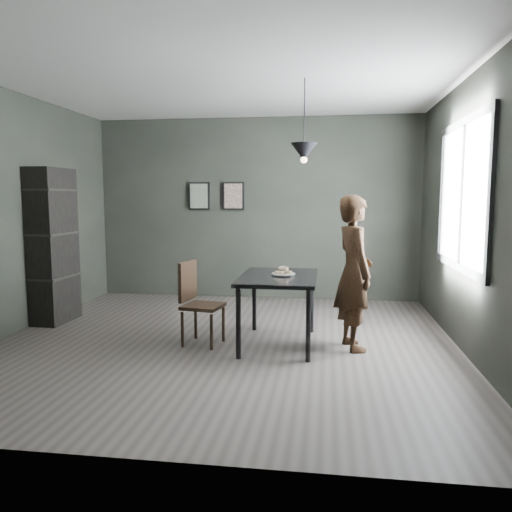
# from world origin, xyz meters

# --- Properties ---
(ground) EXTENTS (5.00, 5.00, 0.00)m
(ground) POSITION_xyz_m (0.00, 0.00, 0.00)
(ground) COLOR #322E2B
(ground) RESTS_ON ground
(back_wall) EXTENTS (5.00, 0.10, 2.80)m
(back_wall) POSITION_xyz_m (0.00, 2.50, 1.40)
(back_wall) COLOR black
(back_wall) RESTS_ON ground
(ceiling) EXTENTS (5.00, 5.00, 0.02)m
(ceiling) POSITION_xyz_m (0.00, 0.00, 2.80)
(ceiling) COLOR silver
(ceiling) RESTS_ON ground
(window_assembly) EXTENTS (0.04, 1.96, 1.56)m
(window_assembly) POSITION_xyz_m (2.47, 0.20, 1.60)
(window_assembly) COLOR white
(window_assembly) RESTS_ON ground
(cafe_table) EXTENTS (0.80, 1.20, 0.75)m
(cafe_table) POSITION_xyz_m (0.60, 0.00, 0.67)
(cafe_table) COLOR black
(cafe_table) RESTS_ON ground
(white_plate) EXTENTS (0.23, 0.23, 0.01)m
(white_plate) POSITION_xyz_m (0.65, 0.03, 0.76)
(white_plate) COLOR silver
(white_plate) RESTS_ON cafe_table
(donut_pile) EXTENTS (0.19, 0.19, 0.09)m
(donut_pile) POSITION_xyz_m (0.65, 0.03, 0.79)
(donut_pile) COLOR #F5E6BF
(donut_pile) RESTS_ON white_plate
(woman) EXTENTS (0.54, 0.67, 1.60)m
(woman) POSITION_xyz_m (1.39, -0.02, 0.80)
(woman) COLOR black
(woman) RESTS_ON ground
(wood_chair) EXTENTS (0.45, 0.45, 0.90)m
(wood_chair) POSITION_xyz_m (-0.28, -0.09, 0.51)
(wood_chair) COLOR black
(wood_chair) RESTS_ON ground
(shelf_unit) EXTENTS (0.39, 0.66, 1.94)m
(shelf_unit) POSITION_xyz_m (-2.32, 0.60, 0.97)
(shelf_unit) COLOR black
(shelf_unit) RESTS_ON ground
(pendant_lamp) EXTENTS (0.28, 0.28, 0.86)m
(pendant_lamp) POSITION_xyz_m (0.85, 0.10, 2.05)
(pendant_lamp) COLOR black
(pendant_lamp) RESTS_ON ground
(framed_print_left) EXTENTS (0.34, 0.04, 0.44)m
(framed_print_left) POSITION_xyz_m (-0.90, 2.47, 1.60)
(framed_print_left) COLOR black
(framed_print_left) RESTS_ON ground
(framed_print_right) EXTENTS (0.34, 0.04, 0.44)m
(framed_print_right) POSITION_xyz_m (-0.35, 2.47, 1.60)
(framed_print_right) COLOR black
(framed_print_right) RESTS_ON ground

